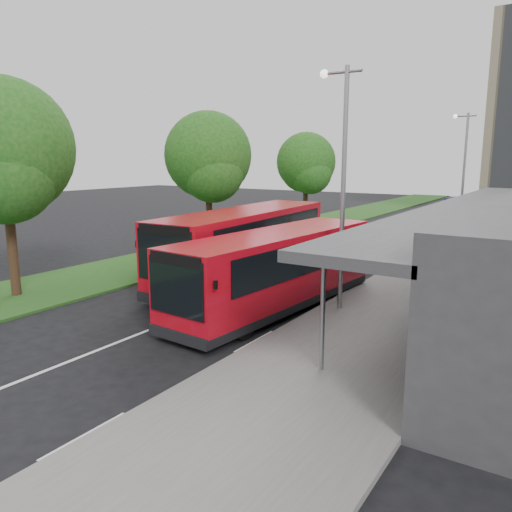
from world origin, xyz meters
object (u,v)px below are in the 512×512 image
(lamp_post_far, at_px, (463,166))
(bus_main, at_px, (277,270))
(bollard, at_px, (452,237))
(tree_near, at_px, (5,157))
(tree_far, at_px, (306,166))
(bus_second, at_px, (245,245))
(tree_mid, at_px, (209,161))
(car_far, at_px, (450,203))
(car_near, at_px, (475,207))
(lamp_post_near, at_px, (341,175))
(litter_bin, at_px, (449,259))

(lamp_post_far, relative_size, bus_main, 0.81)
(lamp_post_far, distance_m, bollard, 6.23)
(tree_near, distance_m, tree_far, 24.01)
(tree_far, distance_m, bus_second, 18.24)
(tree_mid, height_order, lamp_post_far, lamp_post_far)
(bollard, bearing_deg, bus_main, -98.93)
(car_far, bearing_deg, lamp_post_far, -78.95)
(lamp_post_far, xyz_separation_m, bus_second, (-5.26, -17.94, -3.14))
(bus_main, distance_m, bollard, 16.37)
(bollard, bearing_deg, car_near, 96.28)
(tree_mid, distance_m, lamp_post_near, 13.18)
(bus_main, height_order, car_far, bus_main)
(tree_near, xyz_separation_m, lamp_post_far, (11.13, 24.95, -0.57))
(litter_bin, bearing_deg, tree_far, 141.73)
(lamp_post_far, height_order, car_near, lamp_post_far)
(tree_near, height_order, lamp_post_near, tree_near)
(lamp_post_far, bearing_deg, bus_main, -95.33)
(lamp_post_far, distance_m, car_near, 17.70)
(lamp_post_far, height_order, car_far, lamp_post_far)
(lamp_post_near, bearing_deg, car_far, 96.93)
(lamp_post_near, distance_m, car_far, 41.67)
(tree_near, distance_m, lamp_post_near, 12.19)
(lamp_post_far, relative_size, bollard, 7.41)
(tree_near, bearing_deg, bus_second, 50.08)
(tree_far, xyz_separation_m, car_near, (9.32, 18.04, -4.14))
(tree_far, bearing_deg, lamp_post_far, 4.87)
(lamp_post_near, bearing_deg, tree_mid, 147.64)
(tree_near, distance_m, lamp_post_far, 27.32)
(tree_mid, relative_size, bus_main, 0.80)
(lamp_post_near, relative_size, litter_bin, 9.53)
(bus_second, bearing_deg, tree_near, -133.49)
(bollard, bearing_deg, litter_bin, -79.28)
(bollard, xyz_separation_m, car_far, (-5.60, 25.87, -0.18))
(litter_bin, relative_size, car_near, 0.27)
(lamp_post_near, xyz_separation_m, bus_main, (-1.95, -0.87, -3.31))
(car_far, bearing_deg, tree_near, -99.83)
(tree_near, relative_size, tree_far, 1.13)
(tree_far, relative_size, car_near, 2.35)
(lamp_post_far, relative_size, car_near, 2.60)
(lamp_post_near, distance_m, car_near, 37.38)
(bus_main, bearing_deg, car_near, 94.09)
(car_near, bearing_deg, bus_main, -88.69)
(lamp_post_near, distance_m, lamp_post_far, 20.00)
(tree_far, xyz_separation_m, car_far, (6.12, 22.10, -4.15))
(lamp_post_near, distance_m, bus_main, 3.94)
(litter_bin, distance_m, car_near, 28.48)
(bollard, bearing_deg, lamp_post_near, -92.22)
(lamp_post_near, bearing_deg, bus_main, -155.81)
(lamp_post_near, bearing_deg, tree_far, 120.29)
(tree_far, distance_m, car_far, 23.30)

